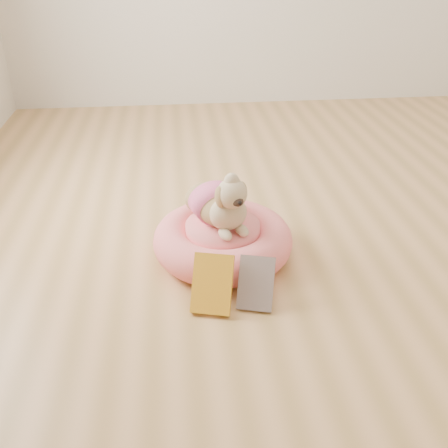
{
  "coord_description": "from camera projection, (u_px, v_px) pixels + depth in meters",
  "views": [
    {
      "loc": [
        -0.73,
        -1.92,
        1.23
      ],
      "look_at": [
        -0.54,
        -0.13,
        0.18
      ],
      "focal_mm": 40.0,
      "sensor_mm": 36.0,
      "label": 1
    }
  ],
  "objects": [
    {
      "name": "dog",
      "position": [
        220.0,
        194.0,
        2.08
      ],
      "size": [
        0.38,
        0.45,
        0.28
      ],
      "primitive_type": null,
      "rotation": [
        0.0,
        0.0,
        0.34
      ],
      "color": "brown",
      "rests_on": "pet_bed"
    },
    {
      "name": "floor",
      "position": [
        335.0,
        239.0,
        2.34
      ],
      "size": [
        4.5,
        4.5,
        0.0
      ],
      "primitive_type": "plane",
      "color": "#B5894B",
      "rests_on": "ground"
    },
    {
      "name": "pet_bed",
      "position": [
        223.0,
        240.0,
        2.19
      ],
      "size": [
        0.61,
        0.61,
        0.16
      ],
      "color": "#FF637B",
      "rests_on": "floor"
    },
    {
      "name": "book_yellow",
      "position": [
        212.0,
        284.0,
        1.87
      ],
      "size": [
        0.18,
        0.18,
        0.2
      ],
      "primitive_type": "cube",
      "rotation": [
        -0.6,
        0.0,
        -0.25
      ],
      "color": "yellow",
      "rests_on": "floor"
    },
    {
      "name": "book_white",
      "position": [
        256.0,
        283.0,
        1.89
      ],
      "size": [
        0.17,
        0.17,
        0.18
      ],
      "primitive_type": "cube",
      "rotation": [
        -0.62,
        0.0,
        -0.27
      ],
      "color": "silver",
      "rests_on": "floor"
    }
  ]
}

